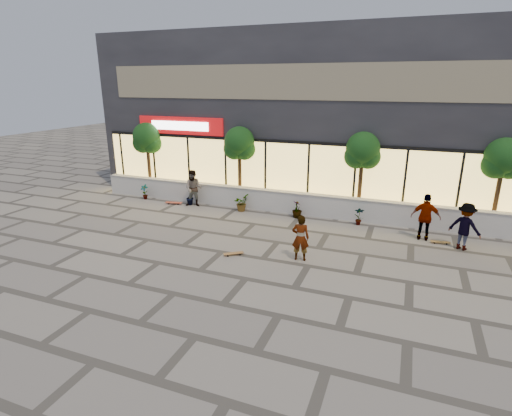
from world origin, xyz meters
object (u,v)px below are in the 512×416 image
(skateboard_left, at_px, (174,203))
(skateboard_right_near, at_px, (440,242))
(tree_midwest, at_px, (239,145))
(skateboard_center, at_px, (234,253))
(tree_mideast, at_px, (363,153))
(skater_right_far, at_px, (465,227))
(skater_left, at_px, (194,188))
(skater_center, at_px, (300,238))
(tree_east, at_px, (503,161))
(skater_right_near, at_px, (426,217))
(tree_west, at_px, (147,140))

(skateboard_left, distance_m, skateboard_right_near, 12.55)
(tree_midwest, xyz_separation_m, skateboard_center, (2.40, -6.18, -2.91))
(tree_mideast, bearing_deg, skater_right_far, -31.55)
(skater_left, height_order, skater_right_far, skater_left)
(skater_center, height_order, skateboard_right_near, skater_center)
(skateboard_right_near, bearing_deg, skater_center, -153.20)
(skater_left, bearing_deg, skateboard_center, -63.59)
(tree_mideast, height_order, skateboard_left, tree_mideast)
(tree_east, distance_m, skateboard_left, 14.93)
(skateboard_left, bearing_deg, skater_right_far, -17.14)
(skater_right_near, height_order, skateboard_right_near, skater_right_near)
(skater_right_near, bearing_deg, skater_center, 44.26)
(tree_midwest, height_order, skater_right_far, tree_midwest)
(skater_center, bearing_deg, skateboard_center, 2.18)
(skateboard_left, bearing_deg, skater_right_near, -15.40)
(skateboard_left, bearing_deg, tree_west, 135.74)
(tree_midwest, bearing_deg, skateboard_left, -153.97)
(skater_center, distance_m, skater_left, 7.91)
(tree_west, height_order, skater_left, tree_west)
(skateboard_right_near, bearing_deg, skateboard_center, -160.01)
(tree_east, relative_size, skater_left, 2.12)
(tree_midwest, xyz_separation_m, skater_right_far, (10.17, -2.56, -2.09))
(skater_right_far, relative_size, skateboard_right_near, 2.43)
(skater_center, xyz_separation_m, skateboard_left, (-7.81, 4.18, -0.74))
(tree_west, bearing_deg, skater_center, -29.01)
(tree_mideast, height_order, skater_left, tree_mideast)
(tree_mideast, distance_m, skater_center, 6.20)
(tree_midwest, distance_m, skater_left, 3.14)
(skater_left, height_order, skateboard_left, skater_left)
(skater_left, xyz_separation_m, skater_right_near, (10.73, -0.69, 0.02))
(skater_center, bearing_deg, skateboard_left, -38.08)
(skater_right_near, bearing_deg, skateboard_center, 35.47)
(tree_midwest, xyz_separation_m, skater_left, (-1.91, -1.40, -2.06))
(skater_right_far, bearing_deg, skateboard_left, 21.37)
(tree_mideast, relative_size, skater_right_far, 2.18)
(tree_west, bearing_deg, skateboard_center, -38.01)
(tree_east, xyz_separation_m, skater_right_near, (-2.68, -2.09, -2.04))
(tree_east, xyz_separation_m, skateboard_center, (-9.10, -6.18, -2.91))
(tree_midwest, height_order, skateboard_left, tree_midwest)
(skateboard_center, bearing_deg, skater_center, -24.76)
(skater_center, height_order, skater_right_near, skater_right_near)
(skater_right_far, height_order, skateboard_right_near, skater_right_far)
(skateboard_center, relative_size, skateboard_left, 0.80)
(tree_midwest, relative_size, tree_east, 1.00)
(skater_left, distance_m, skater_right_near, 10.76)
(skater_right_far, distance_m, skateboard_right_near, 1.13)
(tree_west, xyz_separation_m, skater_left, (3.59, -1.40, -2.06))
(tree_midwest, xyz_separation_m, skateboard_right_near, (9.45, -2.29, -2.91))
(tree_midwest, height_order, skater_center, tree_midwest)
(skater_left, height_order, skateboard_center, skater_left)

